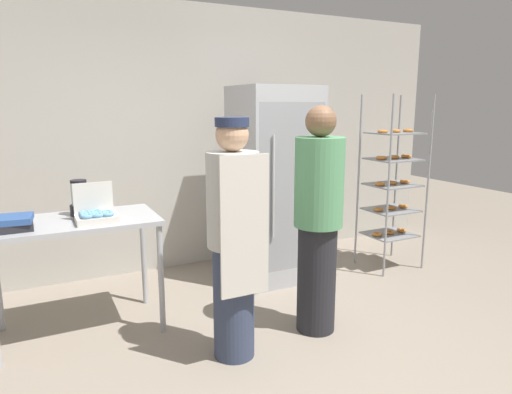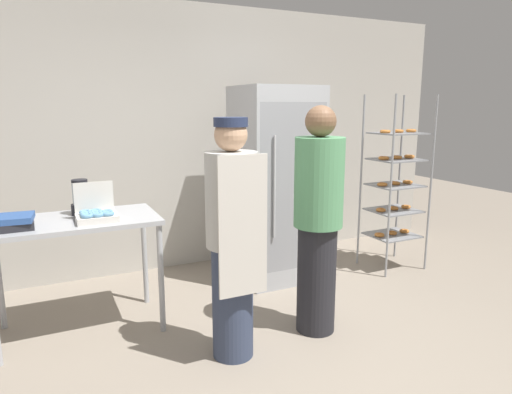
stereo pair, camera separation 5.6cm
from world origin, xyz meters
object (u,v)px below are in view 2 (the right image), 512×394
Objects in this scene: refrigerator at (276,185)px; person_customer at (318,220)px; baking_rack at (395,184)px; binder_stack at (10,222)px; donut_box at (96,215)px; person_baker at (232,237)px; blender_pitcher at (81,199)px.

refrigerator reaches higher than person_customer.
binder_stack is at bearing -177.10° from baking_rack.
person_baker is (0.78, -0.71, -0.08)m from donut_box.
person_customer is at bearing -23.15° from donut_box.
blender_pitcher is 0.86× the size of binder_stack.
refrigerator reaches higher than blender_pitcher.
baking_rack is 5.73× the size of binder_stack.
refrigerator reaches higher than person_baker.
baking_rack is at bearing 29.32° from person_customer.
binder_stack is at bearing 161.92° from person_customer.
person_baker reaches higher than binder_stack.
baking_rack is 3.58m from binder_stack.
person_baker is at bearing -157.63° from baking_rack.
person_baker is 0.73m from person_customer.
donut_box is 0.89× the size of binder_stack.
blender_pitcher is at bearing 26.49° from binder_stack.
person_customer is (1.50, -0.64, -0.06)m from donut_box.
baking_rack is at bearing -1.08° from blender_pitcher.
blender_pitcher is (-3.10, 0.06, 0.11)m from baking_rack.
baking_rack is 6.41× the size of donut_box.
refrigerator is at bearing 167.31° from baking_rack.
binder_stack is (-3.58, -0.18, 0.03)m from baking_rack.
binder_stack is at bearing -153.51° from blender_pitcher.
donut_box is 0.17× the size of person_customer.
person_customer is at bearing -18.08° from binder_stack.
donut_box is 1.63m from person_customer.
person_baker reaches higher than blender_pitcher.
person_baker reaches higher than donut_box.
blender_pitcher is at bearing 131.09° from person_baker.
person_customer reaches higher than binder_stack.
person_customer is at bearing -150.68° from baking_rack.
binder_stack is (-0.48, -0.24, -0.08)m from blender_pitcher.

